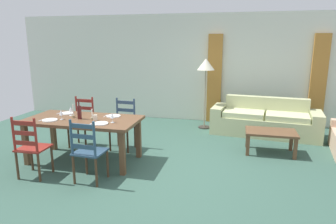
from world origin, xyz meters
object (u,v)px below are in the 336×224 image
Objects in this scene: wine_glass_far_left at (71,109)px; coffee_table at (271,134)px; dining_chair_near_right at (88,151)px; wine_glass_near_right at (112,116)px; wine_bottle at (79,112)px; coffee_cup_primary at (95,118)px; wine_glass_near_left at (61,113)px; dining_chair_far_right at (123,124)px; dining_chair_far_left at (82,122)px; couch at (265,121)px; standing_lamp at (206,69)px; dining_chair_near_left at (31,147)px; dining_table at (83,124)px.

coffee_table is at bearing 16.14° from wine_glass_far_left.
dining_chair_near_right is 0.72m from wine_glass_near_right.
coffee_cup_primary is (0.30, -0.03, -0.07)m from wine_bottle.
wine_glass_near_left is 0.18× the size of coffee_table.
dining_chair_far_right is at bearing 78.28° from coffee_cup_primary.
dining_chair_near_right is at bearing -58.35° from dining_chair_far_left.
wine_glass_near_left is 0.07× the size of couch.
standing_lamp reaches higher than dining_chair_far_left.
couch is 1.44× the size of standing_lamp.
wine_bottle is at bearing 62.30° from dining_chair_near_left.
wine_glass_near_right is 0.94m from wine_glass_far_left.
wine_bottle reaches higher than dining_chair_far_right.
wine_bottle is at bearing -120.80° from dining_chair_far_right.
wine_glass_near_left is (0.13, 0.64, 0.38)m from dining_chair_near_left.
dining_chair_far_right is at bearing 101.06° from wine_glass_near_right.
wine_glass_far_left reaches higher than coffee_table.
wine_glass_far_left is (-0.73, -0.60, 0.38)m from dining_chair_far_right.
coffee_cup_primary is 0.04× the size of couch.
dining_table is 0.64m from wine_glass_near_right.
dining_table is at bearing 168.66° from coffee_cup_primary.
wine_glass_far_left is (0.12, -0.58, 0.38)m from dining_chair_far_left.
wine_glass_far_left is (-0.77, 0.87, 0.38)m from dining_chair_near_right.
dining_chair_far_left is (-0.42, 0.72, -0.19)m from dining_table.
wine_glass_far_left is at bearing -140.29° from dining_chair_far_right.
wine_glass_near_left is 0.28m from wine_glass_far_left.
wine_bottle is 0.13× the size of couch.
coffee_table is at bearing 6.66° from dining_chair_far_left.
dining_chair_near_right is at bearing -48.50° from wine_glass_far_left.
wine_glass_far_left is (0.00, 0.28, 0.00)m from wine_glass_near_left.
standing_lamp is at bearing 52.34° from wine_glass_near_left.
standing_lamp is (-1.36, 0.18, 1.12)m from couch.
dining_chair_far_left reaches higher than couch.
coffee_cup_primary is (0.26, -0.05, 0.13)m from dining_table.
wine_glass_near_right is 0.35m from coffee_cup_primary.
dining_chair_near_left is at bearing -117.70° from wine_bottle.
dining_chair_near_right is 1.71m from dining_chair_far_left.
dining_chair_near_left is at bearing -123.46° from standing_lamp.
wine_glass_near_left is at bearing -90.82° from wine_glass_far_left.
wine_glass_near_left is 0.90m from wine_glass_near_right.
dining_chair_far_right is 5.96× the size of wine_glass_near_left.
couch is at bearing -7.76° from standing_lamp.
dining_chair_near_right is 5.96× the size of wine_glass_near_left.
dining_chair_near_right is 5.96× the size of wine_glass_near_right.
wine_glass_near_left is 0.57m from coffee_cup_primary.
dining_chair_near_right reaches higher than wine_glass_far_left.
coffee_cup_primary is (0.69, 0.73, 0.32)m from dining_chair_near_left.
wine_bottle reaches higher than wine_glass_near_left.
dining_chair_near_right is 5.96× the size of wine_glass_far_left.
coffee_cup_primary is (0.56, -0.20, -0.07)m from wine_glass_far_left.
dining_table is 0.88m from dining_chair_far_right.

